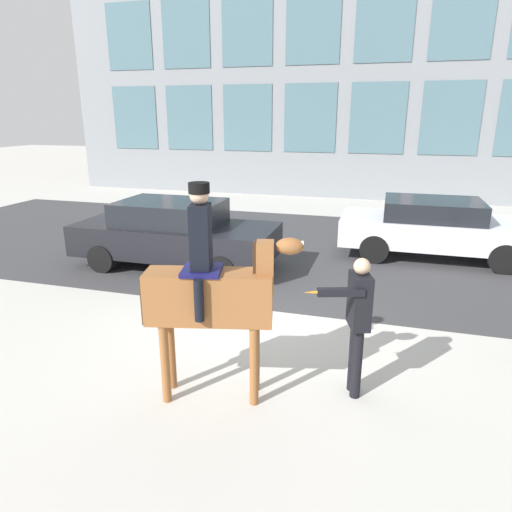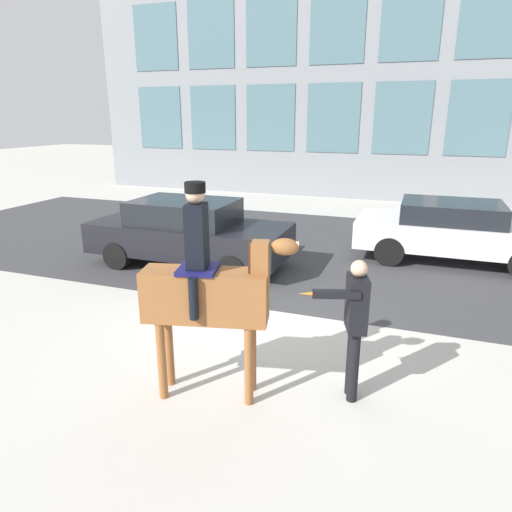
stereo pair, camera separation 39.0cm
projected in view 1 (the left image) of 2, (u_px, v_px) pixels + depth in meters
The scene contains 6 objects.
ground_plane at pixel (257, 322), 7.93m from camera, with size 80.00×80.00×0.00m, color #B2AFA8.
road_surface at pixel (306, 248), 12.29m from camera, with size 24.97×8.50×0.01m.
mounted_horse_lead at pixel (212, 291), 5.43m from camera, with size 1.93×0.77×2.72m.
pedestrian_bystander at pixel (357, 317), 5.57m from camera, with size 0.80×0.63×1.82m.
street_car_near_lane at pixel (175, 233), 10.63m from camera, with size 4.68×1.95×1.55m.
street_car_far_lane at pixel (435, 227), 11.34m from camera, with size 4.59×2.06×1.45m.
Camera 1 is at (1.99, -6.96, 3.43)m, focal length 32.00 mm.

